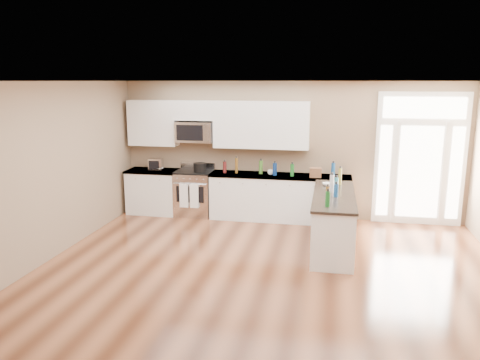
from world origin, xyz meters
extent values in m
plane|color=#4D2715|center=(0.00, 0.00, 0.00)|extent=(8.00, 8.00, 0.00)
plane|color=#876F55|center=(0.00, 4.00, 1.40)|extent=(7.00, 0.00, 7.00)
plane|color=#876F55|center=(-3.50, 0.00, 1.40)|extent=(0.00, 8.00, 8.00)
plane|color=white|center=(0.00, 0.00, 2.80)|extent=(8.00, 8.00, 0.00)
cube|color=white|center=(-2.87, 3.69, 0.45)|extent=(1.06, 0.62, 0.90)
cube|color=black|center=(-2.87, 3.69, 0.05)|extent=(1.02, 0.52, 0.10)
cube|color=black|center=(-2.87, 3.69, 0.92)|extent=(1.10, 0.66, 0.04)
cube|color=white|center=(-0.16, 3.69, 0.45)|extent=(2.81, 0.62, 0.90)
cube|color=black|center=(-0.16, 3.69, 0.05)|extent=(2.77, 0.52, 0.10)
cube|color=black|center=(-0.16, 3.69, 0.92)|extent=(2.85, 0.66, 0.04)
cube|color=white|center=(0.93, 2.24, 0.45)|extent=(0.65, 2.28, 0.90)
cube|color=black|center=(0.93, 2.24, 0.05)|extent=(0.61, 2.18, 0.10)
cube|color=black|center=(0.93, 2.24, 0.92)|extent=(0.69, 2.32, 0.04)
cube|color=white|center=(-2.88, 3.83, 1.93)|extent=(1.04, 0.33, 0.95)
cube|color=white|center=(-0.57, 3.83, 1.93)|extent=(1.94, 0.33, 0.95)
cube|color=white|center=(-1.95, 3.83, 2.20)|extent=(0.82, 0.33, 0.40)
cube|color=silver|center=(-1.95, 3.80, 1.76)|extent=(0.78, 0.40, 0.42)
cube|color=black|center=(-2.01, 3.59, 1.76)|extent=(0.56, 0.01, 0.32)
cube|color=white|center=(2.55, 3.96, 1.30)|extent=(1.70, 0.08, 2.60)
cube|color=white|center=(2.55, 3.91, 1.05)|extent=(0.78, 0.02, 1.80)
cube|color=white|center=(1.89, 3.91, 1.05)|extent=(0.22, 0.02, 1.80)
cube|color=white|center=(3.21, 3.91, 1.05)|extent=(0.22, 0.02, 1.80)
cube|color=white|center=(2.55, 3.91, 2.30)|extent=(1.50, 0.02, 0.40)
cube|color=silver|center=(-1.96, 3.69, 0.46)|extent=(0.76, 0.62, 0.92)
cube|color=black|center=(-1.96, 3.69, 0.94)|extent=(0.76, 0.60, 0.03)
cube|color=silver|center=(-1.96, 3.99, 1.01)|extent=(0.76, 0.04, 0.14)
cube|color=black|center=(-1.96, 3.37, 0.52)|extent=(0.58, 0.01, 0.34)
cylinder|color=silver|center=(-1.96, 3.35, 0.74)|extent=(0.70, 0.02, 0.02)
cube|color=white|center=(-2.08, 3.34, 0.50)|extent=(0.18, 0.02, 0.50)
cube|color=white|center=(-1.86, 3.34, 0.50)|extent=(0.18, 0.02, 0.50)
cylinder|color=black|center=(-1.81, 3.61, 1.05)|extent=(0.27, 0.27, 0.20)
cube|color=silver|center=(-2.82, 3.73, 1.06)|extent=(0.30, 0.25, 0.24)
cube|color=brown|center=(0.56, 3.59, 1.03)|extent=(0.24, 0.18, 0.18)
imported|color=white|center=(-2.76, 3.71, 0.96)|extent=(0.22, 0.22, 0.05)
imported|color=white|center=(0.80, 2.86, 0.97)|extent=(0.18, 0.18, 0.05)
imported|color=white|center=(-0.34, 3.66, 0.99)|extent=(0.16, 0.16, 0.10)
cylinder|color=#19591E|center=(0.10, 3.59, 1.06)|extent=(0.08, 0.08, 0.24)
cylinder|color=navy|center=(0.95, 2.05, 1.05)|extent=(0.08, 0.08, 0.21)
cylinder|color=brown|center=(-1.05, 3.69, 1.10)|extent=(0.06, 0.06, 0.31)
cylinder|color=olive|center=(1.02, 3.00, 1.09)|extent=(0.06, 0.06, 0.30)
cylinder|color=#26727F|center=(0.96, 2.70, 1.04)|extent=(0.07, 0.07, 0.19)
cylinder|color=#591919|center=(-1.30, 3.70, 1.06)|extent=(0.07, 0.07, 0.23)
cylinder|color=#B2B2B7|center=(0.88, 2.35, 1.09)|extent=(0.07, 0.07, 0.30)
cylinder|color=navy|center=(-0.25, 3.61, 1.06)|extent=(0.08, 0.08, 0.25)
cylinder|color=#3F7226|center=(-0.55, 3.72, 1.07)|extent=(0.08, 0.08, 0.27)
cylinder|color=#19591E|center=(0.82, 1.40, 1.06)|extent=(0.07, 0.07, 0.23)
cylinder|color=navy|center=(0.90, 3.78, 1.07)|extent=(0.08, 0.08, 0.26)
cylinder|color=brown|center=(0.82, 1.70, 1.06)|extent=(0.06, 0.06, 0.24)
camera|label=1|loc=(0.85, -5.55, 2.81)|focal=35.00mm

